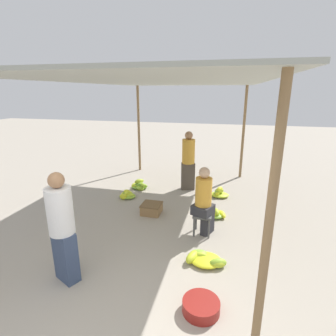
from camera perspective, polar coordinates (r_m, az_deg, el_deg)
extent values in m
cylinder|color=olive|center=(2.45, 20.73, -14.61)|extent=(0.08, 0.08, 2.76)
cylinder|color=olive|center=(8.75, -6.37, 8.34)|extent=(0.08, 0.08, 2.76)
cylinder|color=olive|center=(8.24, 16.08, 7.30)|extent=(0.08, 0.08, 2.76)
cube|color=#9EA399|center=(5.29, -0.70, 18.40)|extent=(3.72, 6.45, 0.04)
cube|color=#384766|center=(4.13, -21.35, -17.44)|extent=(0.41, 0.33, 0.75)
cylinder|color=white|center=(3.80, -22.45, -8.61)|extent=(0.46, 0.46, 0.65)
sphere|color=#9E704C|center=(3.65, -23.18, -2.46)|extent=(0.21, 0.21, 0.21)
cube|color=#4C4C4C|center=(4.98, 7.55, -10.05)|extent=(0.34, 0.34, 0.04)
cylinder|color=#4C4C4C|center=(4.97, 5.68, -12.72)|extent=(0.04, 0.04, 0.37)
cylinder|color=#4C4C4C|center=(4.95, 8.88, -13.00)|extent=(0.04, 0.04, 0.37)
cylinder|color=#4C4C4C|center=(5.21, 6.12, -11.29)|extent=(0.04, 0.04, 0.37)
cylinder|color=#4C4C4C|center=(5.18, 9.16, -11.55)|extent=(0.04, 0.04, 0.37)
cube|color=#2D2D33|center=(5.09, 8.59, -11.81)|extent=(0.25, 0.34, 0.41)
cube|color=#2D2D33|center=(4.93, 7.60, -8.91)|extent=(0.45, 0.45, 0.18)
cylinder|color=gold|center=(4.79, 7.75, -5.13)|extent=(0.39, 0.39, 0.52)
sphere|color=tan|center=(4.67, 7.92, -1.02)|extent=(0.20, 0.20, 0.20)
cylinder|color=maroon|center=(3.64, 7.19, -27.71)|extent=(0.46, 0.46, 0.15)
ellipsoid|color=#ADC92D|center=(6.67, -8.28, -6.00)|extent=(0.27, 0.26, 0.13)
ellipsoid|color=#82B835|center=(6.76, -9.06, -5.49)|extent=(0.26, 0.25, 0.15)
ellipsoid|color=yellow|center=(6.65, -9.69, -6.15)|extent=(0.25, 0.21, 0.14)
ellipsoid|color=yellow|center=(6.75, -8.85, -5.14)|extent=(0.28, 0.25, 0.10)
ellipsoid|color=#C9D528|center=(6.68, -8.67, -5.49)|extent=(0.25, 0.26, 0.10)
ellipsoid|color=#CAD528|center=(6.88, -9.16, -5.51)|extent=(0.28, 0.24, 0.10)
ellipsoid|color=#8FBD33|center=(6.73, -8.81, -6.02)|extent=(0.41, 0.36, 0.10)
ellipsoid|color=#96C031|center=(7.18, -6.16, -4.41)|extent=(0.27, 0.19, 0.11)
ellipsoid|color=#AAC82E|center=(7.27, -6.29, -2.92)|extent=(0.28, 0.29, 0.13)
ellipsoid|color=#C5D329|center=(7.42, -7.21, -3.68)|extent=(0.22, 0.25, 0.12)
ellipsoid|color=#BDD02A|center=(7.27, -6.82, -3.90)|extent=(0.32, 0.16, 0.12)
ellipsoid|color=#9EC330|center=(7.21, -5.71, -3.61)|extent=(0.29, 0.33, 0.10)
ellipsoid|color=#7CB636|center=(7.24, -6.16, -3.64)|extent=(0.28, 0.17, 0.13)
ellipsoid|color=#8CBC33|center=(7.25, -5.41, -3.84)|extent=(0.27, 0.14, 0.10)
ellipsoid|color=#7AB536|center=(7.31, -6.24, -4.05)|extent=(0.43, 0.37, 0.10)
ellipsoid|color=#B8CE2B|center=(6.79, 11.16, -4.87)|extent=(0.25, 0.23, 0.13)
ellipsoid|color=#83B935|center=(6.83, 10.71, -5.08)|extent=(0.16, 0.27, 0.14)
ellipsoid|color=yellow|center=(6.77, 10.67, -5.37)|extent=(0.16, 0.22, 0.10)
ellipsoid|color=yellow|center=(6.79, 11.21, -4.45)|extent=(0.19, 0.24, 0.10)
ellipsoid|color=#B6CD2C|center=(6.85, 11.16, -5.72)|extent=(0.46, 0.40, 0.10)
ellipsoid|color=yellow|center=(5.81, 11.61, -9.82)|extent=(0.24, 0.35, 0.12)
ellipsoid|color=yellow|center=(5.69, 9.46, -10.08)|extent=(0.27, 0.26, 0.15)
ellipsoid|color=#BFD12A|center=(5.81, 9.65, -9.44)|extent=(0.23, 0.18, 0.10)
ellipsoid|color=#C3D229|center=(5.73, 9.71, -9.31)|extent=(0.32, 0.30, 0.09)
ellipsoid|color=#B2CB2C|center=(5.78, 10.37, -9.33)|extent=(0.23, 0.32, 0.14)
ellipsoid|color=#83B935|center=(5.79, 10.01, -9.95)|extent=(0.42, 0.37, 0.10)
ellipsoid|color=#B5CD2C|center=(4.32, 10.78, -19.75)|extent=(0.26, 0.21, 0.12)
ellipsoid|color=#C1D22A|center=(4.40, 5.34, -18.70)|extent=(0.26, 0.37, 0.15)
ellipsoid|color=#8CBC33|center=(4.48, 6.73, -18.02)|extent=(0.30, 0.20, 0.12)
ellipsoid|color=#95C031|center=(4.32, 10.82, -19.66)|extent=(0.30, 0.23, 0.15)
ellipsoid|color=#AFCA2D|center=(4.44, 6.89, -18.51)|extent=(0.27, 0.14, 0.13)
ellipsoid|color=yellow|center=(4.40, 8.21, -19.19)|extent=(0.50, 0.44, 0.10)
cube|color=olive|center=(5.84, -3.60, -8.90)|extent=(0.41, 0.41, 0.20)
cube|color=brown|center=(5.80, -3.62, -7.90)|extent=(0.42, 0.42, 0.02)
cube|color=#4C4238|center=(7.14, 4.36, -1.78)|extent=(0.40, 0.29, 0.74)
cylinder|color=gold|center=(6.96, 4.48, 3.64)|extent=(0.42, 0.42, 0.64)
sphere|color=#9E704C|center=(6.88, 4.56, 7.10)|extent=(0.21, 0.21, 0.21)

